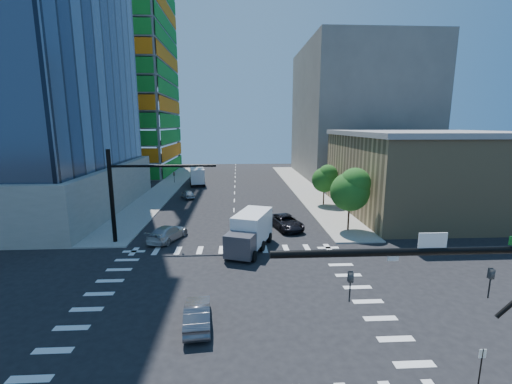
{
  "coord_description": "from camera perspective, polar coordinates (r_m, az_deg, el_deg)",
  "views": [
    {
      "loc": [
        0.56,
        -21.16,
        11.38
      ],
      "look_at": [
        2.14,
        8.0,
        5.63
      ],
      "focal_mm": 24.0,
      "sensor_mm": 36.0,
      "label": 1
    }
  ],
  "objects": [
    {
      "name": "car_sb_near",
      "position": [
        35.54,
        -14.49,
        -6.63
      ],
      "size": [
        3.89,
        5.59,
        1.5
      ],
      "primitive_type": "imported",
      "rotation": [
        0.0,
        0.0,
        2.76
      ],
      "color": "#BDBDBD",
      "rests_on": "ground"
    },
    {
      "name": "car_sb_mid",
      "position": [
        54.82,
        -11.31,
        -0.38
      ],
      "size": [
        2.85,
        4.04,
        1.28
      ],
      "primitive_type": "imported",
      "rotation": [
        0.0,
        0.0,
        3.54
      ],
      "color": "#A9ACB0",
      "rests_on": "ground"
    },
    {
      "name": "construction_building",
      "position": [
        88.66,
        -22.74,
        18.9
      ],
      "size": [
        25.16,
        34.5,
        70.6
      ],
      "color": "slate",
      "rests_on": "ground"
    },
    {
      "name": "car_nb_far",
      "position": [
        38.27,
        5.03,
        -4.99
      ],
      "size": [
        3.95,
        6.06,
        1.55
      ],
      "primitive_type": "imported",
      "rotation": [
        0.0,
        0.0,
        0.26
      ],
      "color": "black",
      "rests_on": "ground"
    },
    {
      "name": "commercial_building",
      "position": [
        49.97,
        26.25,
        3.02
      ],
      "size": [
        20.5,
        22.5,
        10.6
      ],
      "color": "#9F885C",
      "rests_on": "ground"
    },
    {
      "name": "signal_mast_nw",
      "position": [
        34.82,
        -20.7,
        0.68
      ],
      "size": [
        10.2,
        0.4,
        9.0
      ],
      "color": "black",
      "rests_on": "sidewalk_nw"
    },
    {
      "name": "bg_building_ne",
      "position": [
        80.66,
        16.44,
        12.56
      ],
      "size": [
        24.0,
        30.0,
        28.0
      ],
      "primitive_type": "cube",
      "color": "#605B56",
      "rests_on": "ground"
    },
    {
      "name": "tree_north",
      "position": [
        49.22,
        11.5,
        2.28
      ],
      "size": [
        3.54,
        3.52,
        5.78
      ],
      "color": "#382316",
      "rests_on": "sidewalk_ne"
    },
    {
      "name": "ground",
      "position": [
        24.03,
        -4.26,
        -17.16
      ],
      "size": [
        160.0,
        160.0,
        0.0
      ],
      "primitive_type": "plane",
      "color": "black",
      "rests_on": "ground"
    },
    {
      "name": "box_truck_far",
      "position": [
        66.82,
        -9.78,
        2.44
      ],
      "size": [
        3.61,
        6.63,
        3.3
      ],
      "rotation": [
        0.0,
        0.0,
        3.3
      ],
      "color": "black",
      "rests_on": "ground"
    },
    {
      "name": "sidewalk_nw",
      "position": [
        63.55,
        -14.91,
        0.51
      ],
      "size": [
        5.0,
        60.0,
        0.15
      ],
      "primitive_type": "cube",
      "color": "gray",
      "rests_on": "ground"
    },
    {
      "name": "box_truck_near",
      "position": [
        31.54,
        -1.17,
        -7.14
      ],
      "size": [
        4.77,
        6.95,
        3.36
      ],
      "rotation": [
        0.0,
        0.0,
        -0.35
      ],
      "color": "black",
      "rests_on": "ground"
    },
    {
      "name": "car_sb_cross",
      "position": [
        21.15,
        -9.74,
        -19.4
      ],
      "size": [
        1.82,
        4.28,
        1.37
      ],
      "primitive_type": "imported",
      "rotation": [
        0.0,
        0.0,
        3.23
      ],
      "color": "#545359",
      "rests_on": "ground"
    },
    {
      "name": "sidewalk_ne",
      "position": [
        63.33,
        7.82,
        0.75
      ],
      "size": [
        5.0,
        60.0,
        0.15
      ],
      "primitive_type": "cube",
      "color": "gray",
      "rests_on": "ground"
    },
    {
      "name": "tree_south",
      "position": [
        37.68,
        15.63,
        0.49
      ],
      "size": [
        4.16,
        4.16,
        6.82
      ],
      "color": "#382316",
      "rests_on": "sidewalk_ne"
    },
    {
      "name": "no_parking_sign",
      "position": [
        18.72,
        33.36,
        -23.14
      ],
      "size": [
        0.3,
        0.06,
        2.2
      ],
      "color": "black",
      "rests_on": "ground"
    },
    {
      "name": "road_markings",
      "position": [
        24.03,
        -4.26,
        -17.15
      ],
      "size": [
        20.0,
        20.0,
        0.01
      ],
      "primitive_type": "cube",
      "color": "silver",
      "rests_on": "ground"
    }
  ]
}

